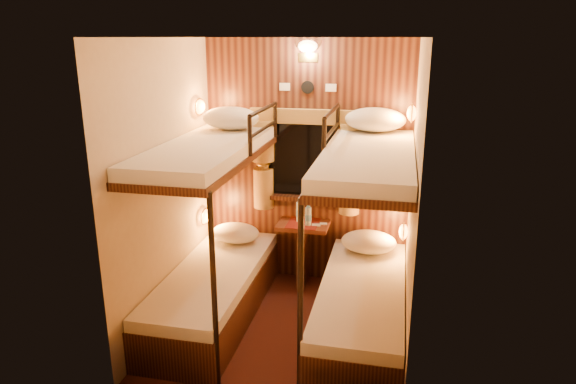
% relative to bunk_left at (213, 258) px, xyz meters
% --- Properties ---
extents(floor, '(2.10, 2.10, 0.00)m').
position_rel_bunk_left_xyz_m(floor, '(0.65, -0.07, -0.56)').
color(floor, '#370F0F').
rests_on(floor, ground).
extents(ceiling, '(2.10, 2.10, 0.00)m').
position_rel_bunk_left_xyz_m(ceiling, '(0.65, -0.07, 1.84)').
color(ceiling, silver).
rests_on(ceiling, wall_back).
extents(wall_back, '(2.40, 0.00, 2.40)m').
position_rel_bunk_left_xyz_m(wall_back, '(0.65, 0.98, 0.64)').
color(wall_back, '#C6B293').
rests_on(wall_back, floor).
extents(wall_front, '(2.40, 0.00, 2.40)m').
position_rel_bunk_left_xyz_m(wall_front, '(0.65, -1.12, 0.64)').
color(wall_front, '#C6B293').
rests_on(wall_front, floor).
extents(wall_left, '(0.00, 2.40, 2.40)m').
position_rel_bunk_left_xyz_m(wall_left, '(-0.35, -0.07, 0.64)').
color(wall_left, '#C6B293').
rests_on(wall_left, floor).
extents(wall_right, '(0.00, 2.40, 2.40)m').
position_rel_bunk_left_xyz_m(wall_right, '(1.65, -0.07, 0.64)').
color(wall_right, '#C6B293').
rests_on(wall_right, floor).
extents(back_panel, '(2.00, 0.03, 2.40)m').
position_rel_bunk_left_xyz_m(back_panel, '(0.65, 0.97, 0.64)').
color(back_panel, black).
rests_on(back_panel, floor).
extents(bunk_left, '(0.72, 1.90, 1.82)m').
position_rel_bunk_left_xyz_m(bunk_left, '(0.00, 0.00, 0.00)').
color(bunk_left, black).
rests_on(bunk_left, floor).
extents(bunk_right, '(0.72, 1.90, 1.82)m').
position_rel_bunk_left_xyz_m(bunk_right, '(1.30, 0.00, 0.00)').
color(bunk_right, black).
rests_on(bunk_right, floor).
extents(window, '(1.00, 0.12, 0.79)m').
position_rel_bunk_left_xyz_m(window, '(0.65, 0.94, 0.62)').
color(window, black).
rests_on(window, back_panel).
extents(curtains, '(1.10, 0.22, 1.00)m').
position_rel_bunk_left_xyz_m(curtains, '(0.65, 0.90, 0.71)').
color(curtains, olive).
rests_on(curtains, back_panel).
extents(back_fixtures, '(0.54, 0.09, 0.48)m').
position_rel_bunk_left_xyz_m(back_fixtures, '(0.65, 0.93, 1.69)').
color(back_fixtures, black).
rests_on(back_fixtures, back_panel).
extents(reading_lamps, '(2.00, 0.20, 1.25)m').
position_rel_bunk_left_xyz_m(reading_lamps, '(0.65, 0.63, 0.68)').
color(reading_lamps, orange).
rests_on(reading_lamps, wall_left).
extents(table, '(0.50, 0.34, 0.66)m').
position_rel_bunk_left_xyz_m(table, '(0.65, 0.78, -0.14)').
color(table, '#572514').
rests_on(table, floor).
extents(bottle_left, '(0.07, 0.07, 0.23)m').
position_rel_bunk_left_xyz_m(bottle_left, '(0.60, 0.83, 0.19)').
color(bottle_left, '#99BFE5').
rests_on(bottle_left, table).
extents(bottle_right, '(0.06, 0.06, 0.21)m').
position_rel_bunk_left_xyz_m(bottle_right, '(0.71, 0.74, 0.18)').
color(bottle_right, '#99BFE5').
rests_on(bottle_right, table).
extents(sachet_a, '(0.09, 0.08, 0.01)m').
position_rel_bunk_left_xyz_m(sachet_a, '(0.78, 0.75, 0.09)').
color(sachet_a, silver).
rests_on(sachet_a, table).
extents(sachet_b, '(0.08, 0.06, 0.01)m').
position_rel_bunk_left_xyz_m(sachet_b, '(0.84, 0.81, 0.09)').
color(sachet_b, silver).
rests_on(sachet_b, table).
extents(pillow_lower_left, '(0.48, 0.34, 0.19)m').
position_rel_bunk_left_xyz_m(pillow_lower_left, '(-0.00, 0.64, -0.01)').
color(pillow_lower_left, silver).
rests_on(pillow_lower_left, bunk_left).
extents(pillow_lower_right, '(0.52, 0.37, 0.20)m').
position_rel_bunk_left_xyz_m(pillow_lower_right, '(1.30, 0.66, 0.00)').
color(pillow_lower_right, silver).
rests_on(pillow_lower_right, bunk_right).
extents(pillow_upper_left, '(0.53, 0.38, 0.21)m').
position_rel_bunk_left_xyz_m(pillow_upper_left, '(-0.00, 0.60, 1.13)').
color(pillow_upper_left, silver).
rests_on(pillow_upper_left, bunk_left).
extents(pillow_upper_right, '(0.54, 0.39, 0.21)m').
position_rel_bunk_left_xyz_m(pillow_upper_right, '(1.30, 0.77, 1.14)').
color(pillow_upper_right, silver).
rests_on(pillow_upper_right, bunk_right).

